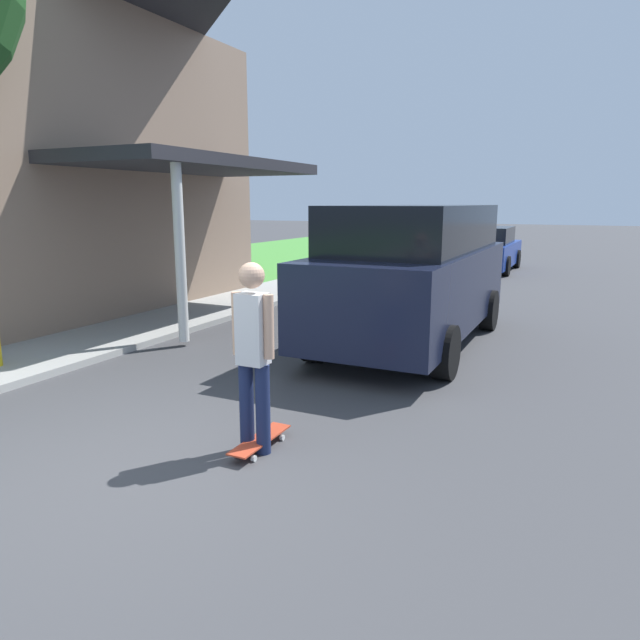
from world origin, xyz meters
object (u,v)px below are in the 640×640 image
at_px(skateboarder, 253,349).
at_px(suv_parked, 414,271).
at_px(car_down_street, 485,250).
at_px(skateboard, 260,440).

bearing_deg(skateboarder, suv_parked, 88.65).
xyz_separation_m(suv_parked, skateboarder, (-0.11, -4.51, -0.20)).
height_order(suv_parked, car_down_street, suv_parked).
xyz_separation_m(suv_parked, car_down_street, (-0.74, 10.70, -0.46)).
bearing_deg(skateboard, car_down_street, 92.43).
bearing_deg(suv_parked, car_down_street, 93.94).
distance_m(skateboarder, skateboard, 0.87).
bearing_deg(car_down_street, suv_parked, -86.06).
height_order(skateboarder, skateboard, skateboarder).
distance_m(car_down_street, skateboarder, 15.22).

